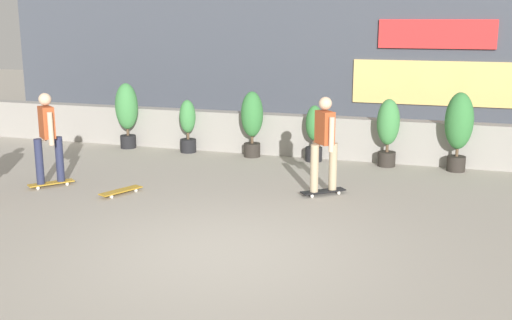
{
  "coord_description": "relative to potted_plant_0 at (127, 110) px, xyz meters",
  "views": [
    {
      "loc": [
        2.8,
        -7.1,
        2.96
      ],
      "look_at": [
        0.0,
        1.5,
        0.9
      ],
      "focal_mm": 43.52,
      "sensor_mm": 36.0,
      "label": 1
    }
  ],
  "objects": [
    {
      "name": "potted_plant_0",
      "position": [
        0.0,
        0.0,
        0.0
      ],
      "size": [
        0.52,
        0.52,
        1.52
      ],
      "color": "black",
      "rests_on": "ground"
    },
    {
      "name": "building_backdrop",
      "position": [
        4.48,
        4.45,
        2.36
      ],
      "size": [
        20.0,
        2.08,
        6.5
      ],
      "color": "#424751",
      "rests_on": "ground"
    },
    {
      "name": "skateboard_near_camera",
      "position": [
        1.86,
        -3.56,
        -0.82
      ],
      "size": [
        0.49,
        0.82,
        0.08
      ],
      "color": "#BF8C26",
      "rests_on": "ground"
    },
    {
      "name": "planter_wall",
      "position": [
        4.47,
        0.45,
        -0.44
      ],
      "size": [
        18.0,
        0.4,
        0.9
      ],
      "primitive_type": "cube",
      "color": "gray",
      "rests_on": "ground"
    },
    {
      "name": "potted_plant_4",
      "position": [
        5.98,
        0.0,
        -0.09
      ],
      "size": [
        0.46,
        0.46,
        1.39
      ],
      "color": "#2D2823",
      "rests_on": "ground"
    },
    {
      "name": "skater_by_wall_left",
      "position": [
        0.4,
        -3.49,
        0.06
      ],
      "size": [
        0.66,
        0.75,
        1.7
      ],
      "color": "#BF8C26",
      "rests_on": "ground"
    },
    {
      "name": "potted_plant_2",
      "position": [
        3.07,
        0.0,
        -0.06
      ],
      "size": [
        0.48,
        0.48,
        1.44
      ],
      "color": "#2D2823",
      "rests_on": "ground"
    },
    {
      "name": "skater_foreground",
      "position": [
        5.19,
        -2.51,
        0.06
      ],
      "size": [
        0.74,
        0.67,
        1.7
      ],
      "color": "black",
      "rests_on": "ground"
    },
    {
      "name": "potted_plant_5",
      "position": [
        7.35,
        0.0,
        0.04
      ],
      "size": [
        0.55,
        0.55,
        1.57
      ],
      "color": "#2D2823",
      "rests_on": "ground"
    },
    {
      "name": "ground_plane",
      "position": [
        4.47,
        -5.55,
        -0.89
      ],
      "size": [
        48.0,
        48.0,
        0.0
      ],
      "primitive_type": "plane",
      "color": "#A8A093"
    },
    {
      "name": "potted_plant_3",
      "position": [
        4.45,
        0.0,
        -0.26
      ],
      "size": [
        0.36,
        0.36,
        1.19
      ],
      "color": "black",
      "rests_on": "ground"
    },
    {
      "name": "potted_plant_1",
      "position": [
        1.54,
        0.0,
        -0.26
      ],
      "size": [
        0.36,
        0.36,
        1.19
      ],
      "color": "black",
      "rests_on": "ground"
    }
  ]
}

